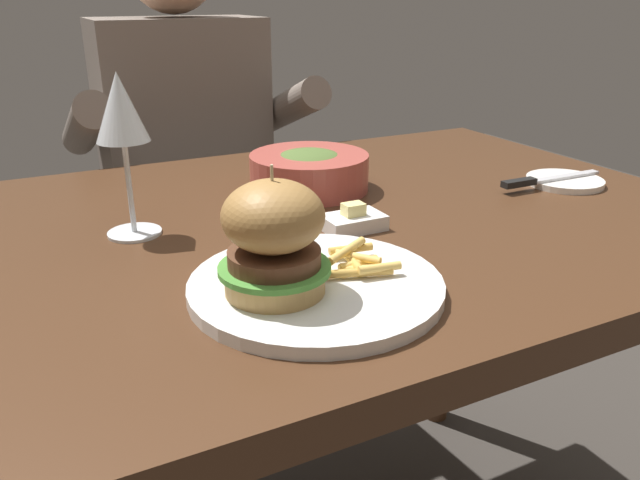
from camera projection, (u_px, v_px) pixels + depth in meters
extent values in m
cube|color=#472B19|center=(307.00, 231.00, 0.87)|extent=(1.17, 0.78, 0.04)
cylinder|color=#472B19|center=(445.00, 295.00, 1.50)|extent=(0.06, 0.06, 0.70)
cylinder|color=white|center=(316.00, 286.00, 0.65)|extent=(0.26, 0.26, 0.01)
cylinder|color=tan|center=(275.00, 281.00, 0.61)|extent=(0.10, 0.10, 0.02)
cylinder|color=#4C9338|center=(275.00, 268.00, 0.61)|extent=(0.11, 0.11, 0.01)
cylinder|color=brown|center=(274.00, 258.00, 0.61)|extent=(0.09, 0.09, 0.02)
ellipsoid|color=#A97A41|center=(273.00, 216.00, 0.59)|extent=(0.10, 0.10, 0.07)
cylinder|color=#CCB78C|center=(272.00, 191.00, 0.58)|extent=(0.00, 0.00, 0.05)
cylinder|color=#EABC5B|center=(365.00, 269.00, 0.66)|extent=(0.05, 0.03, 0.01)
cylinder|color=#E0B251|center=(358.00, 263.00, 0.66)|extent=(0.05, 0.01, 0.01)
cylinder|color=gold|center=(359.00, 273.00, 0.64)|extent=(0.07, 0.03, 0.01)
cylinder|color=gold|center=(352.00, 261.00, 0.67)|extent=(0.02, 0.06, 0.01)
cylinder|color=gold|center=(351.00, 249.00, 0.69)|extent=(0.05, 0.02, 0.01)
cylinder|color=#EABC5B|center=(380.00, 268.00, 0.64)|extent=(0.05, 0.02, 0.01)
cylinder|color=#EABC5B|center=(358.00, 257.00, 0.67)|extent=(0.04, 0.05, 0.01)
cylinder|color=#EABC5B|center=(346.00, 251.00, 0.67)|extent=(0.06, 0.04, 0.01)
cylinder|color=silver|center=(135.00, 233.00, 0.80)|extent=(0.07, 0.07, 0.00)
cylinder|color=silver|center=(129.00, 188.00, 0.78)|extent=(0.01, 0.01, 0.12)
cone|color=silver|center=(120.00, 107.00, 0.74)|extent=(0.06, 0.06, 0.08)
cylinder|color=white|center=(565.00, 181.00, 1.01)|extent=(0.12, 0.12, 0.01)
cube|color=silver|center=(565.00, 177.00, 1.01)|extent=(0.14, 0.02, 0.00)
cube|color=black|center=(519.00, 183.00, 0.97)|extent=(0.06, 0.02, 0.01)
cube|color=white|center=(353.00, 222.00, 0.81)|extent=(0.08, 0.05, 0.02)
cube|color=#F4E58C|center=(353.00, 209.00, 0.81)|extent=(0.03, 0.02, 0.02)
cylinder|color=#B24C42|center=(309.00, 172.00, 0.97)|extent=(0.19, 0.19, 0.06)
ellipsoid|color=#4C662D|center=(309.00, 158.00, 0.97)|extent=(0.10, 0.10, 0.02)
cube|color=#282833|center=(200.00, 325.00, 1.61)|extent=(0.30, 0.22, 0.46)
cube|color=#72665B|center=(184.00, 137.00, 1.43)|extent=(0.36, 0.20, 0.52)
cylinder|color=#72665B|center=(85.00, 126.00, 1.25)|extent=(0.07, 0.34, 0.18)
cylinder|color=#72665B|center=(286.00, 109.00, 1.43)|extent=(0.07, 0.34, 0.18)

